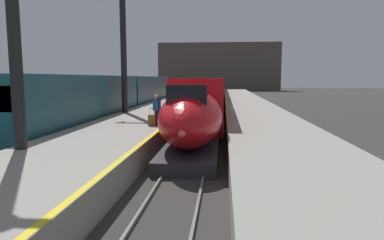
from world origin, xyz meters
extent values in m
cube|color=gray|center=(-4.05, 24.75, 0.53)|extent=(4.80, 110.00, 1.05)
cube|color=gray|center=(4.05, 24.75, 0.53)|extent=(4.80, 110.00, 1.05)
cube|color=yellow|center=(-1.77, 24.75, 1.05)|extent=(0.20, 107.80, 0.01)
cube|color=slate|center=(-0.75, 27.50, 0.06)|extent=(0.08, 110.00, 0.12)
cube|color=slate|center=(0.75, 27.50, 0.06)|extent=(0.08, 110.00, 0.12)
cube|color=slate|center=(-8.85, 27.50, 0.06)|extent=(0.08, 110.00, 0.12)
cube|color=slate|center=(-7.35, 27.50, 0.06)|extent=(0.08, 110.00, 0.12)
ellipsoid|color=#B20F14|center=(0.00, 15.39, 1.83)|extent=(2.78, 7.17, 2.56)
cube|color=#28282D|center=(0.00, 15.04, 0.28)|extent=(2.46, 6.09, 0.55)
cube|color=black|center=(0.00, 13.78, 2.90)|extent=(1.59, 1.00, 0.90)
sphere|color=#F24C4C|center=(0.00, 11.89, 1.68)|extent=(0.28, 0.28, 0.28)
cube|color=#B20F14|center=(0.00, 24.54, 2.08)|extent=(2.90, 14.00, 3.05)
cube|color=black|center=(-1.42, 24.54, 2.62)|extent=(0.04, 11.90, 0.80)
cube|color=black|center=(1.42, 24.54, 2.62)|extent=(0.04, 11.90, 0.80)
cube|color=silver|center=(0.00, 24.54, 0.80)|extent=(2.92, 13.30, 0.24)
cube|color=black|center=(0.00, 20.06, 0.28)|extent=(2.03, 2.20, 0.56)
cube|color=black|center=(0.00, 29.02, 0.28)|extent=(2.03, 2.20, 0.56)
cube|color=#B20F14|center=(0.00, 41.14, 2.08)|extent=(2.90, 18.00, 3.05)
cube|color=black|center=(-1.42, 41.14, 2.62)|extent=(0.04, 15.84, 0.80)
cube|color=black|center=(1.42, 41.14, 2.62)|extent=(0.04, 15.84, 0.80)
cube|color=black|center=(0.00, 35.02, 0.28)|extent=(2.03, 2.20, 0.56)
cube|color=black|center=(0.00, 47.26, 0.28)|extent=(2.03, 2.20, 0.56)
cube|color=#B20F14|center=(0.00, 59.74, 2.08)|extent=(2.90, 18.00, 3.05)
cube|color=black|center=(-1.42, 59.74, 2.62)|extent=(0.04, 15.84, 0.80)
cube|color=black|center=(1.42, 59.74, 2.62)|extent=(0.04, 15.84, 0.80)
cube|color=black|center=(0.00, 53.62, 0.28)|extent=(2.03, 2.20, 0.56)
cube|color=black|center=(0.00, 65.86, 0.28)|extent=(2.03, 2.20, 0.56)
cube|color=#B20F14|center=(0.00, 78.34, 2.08)|extent=(2.90, 18.00, 3.05)
cube|color=black|center=(-1.42, 78.34, 2.62)|extent=(0.04, 15.84, 0.80)
cube|color=black|center=(1.42, 78.34, 2.62)|extent=(0.04, 15.84, 0.80)
cube|color=black|center=(0.00, 72.22, 0.28)|extent=(2.03, 2.20, 0.56)
cube|color=black|center=(0.00, 84.46, 0.28)|extent=(2.03, 2.20, 0.56)
cube|color=#145660|center=(-8.10, 22.45, 2.15)|extent=(2.85, 18.00, 3.30)
cube|color=black|center=(-9.49, 22.45, 2.65)|extent=(0.04, 15.30, 0.90)
cube|color=black|center=(-6.71, 22.45, 2.65)|extent=(0.04, 15.30, 0.90)
cube|color=black|center=(-8.10, 16.69, 0.26)|extent=(2.00, 2.00, 0.52)
cube|color=black|center=(-8.10, 28.21, 0.26)|extent=(2.00, 2.00, 0.52)
cube|color=#145660|center=(-8.10, 41.05, 2.15)|extent=(2.85, 18.00, 3.30)
cylinder|color=black|center=(-5.90, 11.75, 5.88)|extent=(0.44, 0.44, 9.65)
cylinder|color=black|center=(-5.90, 24.98, 5.68)|extent=(0.44, 0.44, 9.27)
cylinder|color=#23232D|center=(-2.04, 18.07, 1.48)|extent=(0.13, 0.13, 0.85)
cylinder|color=#23232D|center=(-2.19, 18.16, 1.48)|extent=(0.13, 0.13, 0.85)
cube|color=#1E478C|center=(-2.11, 18.11, 2.21)|extent=(0.44, 0.39, 0.62)
cylinder|color=#1E478C|center=(-1.91, 17.98, 2.16)|extent=(0.09, 0.09, 0.58)
cylinder|color=#1E478C|center=(-2.32, 18.24, 2.16)|extent=(0.09, 0.09, 0.58)
sphere|color=tan|center=(-2.11, 18.11, 2.63)|extent=(0.22, 0.22, 0.22)
cube|color=brown|center=(-2.37, 18.05, 1.35)|extent=(0.40, 0.22, 0.60)
cylinder|color=#262628|center=(-2.47, 18.05, 1.83)|extent=(0.02, 0.02, 0.36)
cylinder|color=#262628|center=(-2.27, 18.05, 1.83)|extent=(0.02, 0.02, 0.36)
cube|color=#262628|center=(-2.37, 18.05, 2.02)|extent=(0.22, 0.03, 0.02)
cube|color=#4C4742|center=(0.00, 102.00, 7.00)|extent=(36.00, 2.00, 14.00)
camera|label=1|loc=(1.43, 0.19, 3.61)|focal=31.82mm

